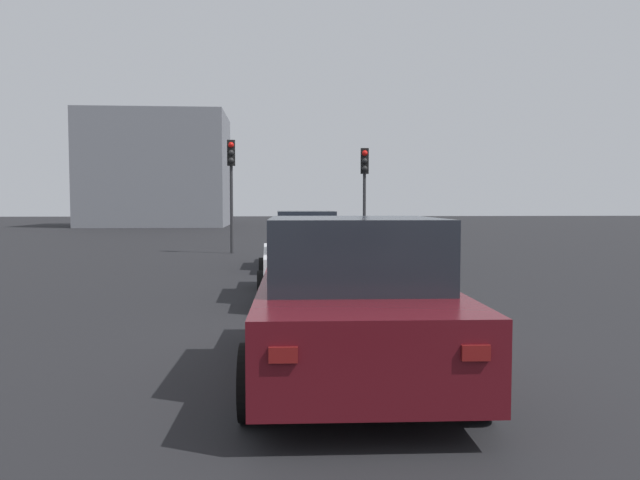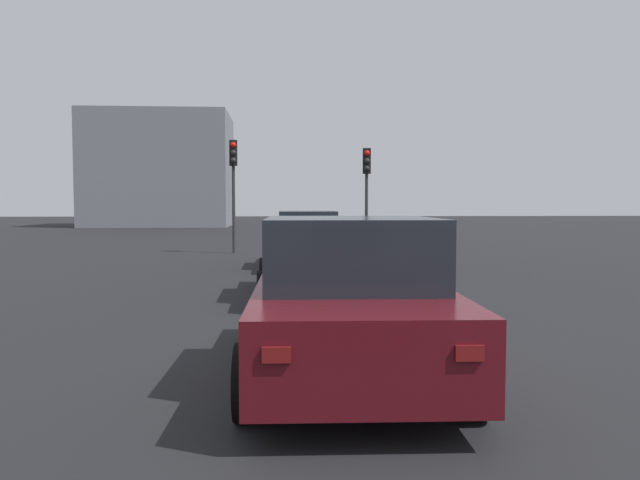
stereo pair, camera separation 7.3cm
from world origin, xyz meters
TOP-DOWN VIEW (x-y plane):
  - ground_plane at (0.00, 0.00)m, footprint 160.00×160.00m
  - car_navy_lead at (10.69, -0.05)m, footprint 4.47×1.98m
  - car_white_second at (5.11, 0.13)m, footprint 4.12×2.01m
  - car_maroon_third at (-0.38, 0.02)m, footprint 4.29×2.16m
  - traffic_light_near_left at (15.30, -2.39)m, footprint 0.32×0.30m
  - traffic_light_near_right at (15.56, 2.32)m, footprint 0.32×0.29m
  - building_facade_left at (43.14, 10.00)m, footprint 8.34×10.82m

SIDE VIEW (x-z plane):
  - ground_plane at x=0.00m, z-range -0.20..0.00m
  - car_white_second at x=5.11m, z-range -0.02..1.46m
  - car_navy_lead at x=10.69m, z-range -0.03..1.54m
  - car_maroon_third at x=-0.38m, z-range -0.04..1.60m
  - traffic_light_near_left at x=15.30m, z-range 0.83..4.55m
  - traffic_light_near_right at x=15.56m, z-range 0.88..4.89m
  - building_facade_left at x=43.14m, z-range 0.00..8.74m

